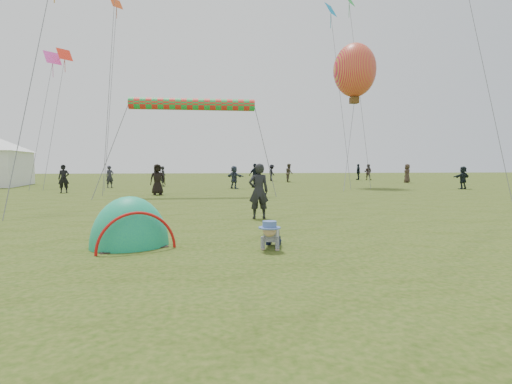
{
  "coord_description": "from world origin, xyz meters",
  "views": [
    {
      "loc": [
        -0.82,
        -7.57,
        1.74
      ],
      "look_at": [
        0.5,
        2.97,
        1.0
      ],
      "focal_mm": 28.0,
      "sensor_mm": 36.0,
      "label": 1
    }
  ],
  "objects": [
    {
      "name": "crowd_person_12",
      "position": [
        -7.91,
        22.99,
        0.82
      ],
      "size": [
        0.71,
        0.68,
        1.63
      ],
      "primitive_type": "imported",
      "rotation": [
        0.0,
        0.0,
        0.69
      ],
      "color": "#282732",
      "rests_on": "ground"
    },
    {
      "name": "crowd_person_2",
      "position": [
        2.77,
        21.96,
        0.9
      ],
      "size": [
        1.06,
        1.05,
        1.8
      ],
      "primitive_type": "imported",
      "rotation": [
        0.0,
        0.0,
        5.5
      ],
      "color": "black",
      "rests_on": "ground"
    },
    {
      "name": "crowd_person_6",
      "position": [
        -9.45,
        17.96,
        0.86
      ],
      "size": [
        0.69,
        0.52,
        1.72
      ],
      "primitive_type": "imported",
      "rotation": [
        0.0,
        0.0,
        0.19
      ],
      "color": "black",
      "rests_on": "ground"
    },
    {
      "name": "popup_tent",
      "position": [
        -2.45,
        1.09,
        0.0
      ],
      "size": [
        2.05,
        1.9,
        2.13
      ],
      "primitive_type": "ellipsoid",
      "rotation": [
        0.0,
        0.0,
        0.41
      ],
      "color": "#12897A",
      "rests_on": "ground"
    },
    {
      "name": "diamond_kite_7",
      "position": [
        -11.49,
        25.07,
        10.1
      ],
      "size": [
        1.13,
        1.13,
        0.92
      ],
      "primitive_type": "plane",
      "rotation": [
        1.05,
        0.0,
        0.79
      ],
      "color": "#FA2812"
    },
    {
      "name": "crawling_toddler",
      "position": [
        0.5,
        0.47,
        0.31
      ],
      "size": [
        0.77,
        0.94,
        0.62
      ],
      "primitive_type": null,
      "rotation": [
        0.0,
        0.0,
        -0.29
      ],
      "color": "black",
      "rests_on": "ground"
    },
    {
      "name": "standing_adult",
      "position": [
        0.83,
        5.01,
        0.88
      ],
      "size": [
        0.66,
        0.45,
        1.76
      ],
      "primitive_type": "imported",
      "rotation": [
        0.0,
        0.0,
        3.19
      ],
      "color": "black",
      "rests_on": "ground"
    },
    {
      "name": "crowd_person_5",
      "position": [
        17.01,
        18.33,
        0.8
      ],
      "size": [
        1.56,
        0.92,
        1.6
      ],
      "primitive_type": "imported",
      "rotation": [
        0.0,
        0.0,
        3.47
      ],
      "color": "black",
      "rests_on": "ground"
    },
    {
      "name": "diamond_kite_1",
      "position": [
        -7.34,
        23.94,
        13.64
      ],
      "size": [
        0.92,
        0.92,
        0.75
      ],
      "primitive_type": "plane",
      "rotation": [
        1.05,
        0.0,
        0.79
      ],
      "color": "#D34513"
    },
    {
      "name": "diamond_kite_4",
      "position": [
        8.91,
        23.41,
        13.75
      ],
      "size": [
        1.2,
        1.2,
        0.98
      ],
      "primitive_type": "plane",
      "rotation": [
        1.05,
        0.0,
        0.79
      ],
      "color": "#0C7FB7"
    },
    {
      "name": "crowd_person_1",
      "position": [
        16.9,
        34.63,
        0.87
      ],
      "size": [
        1.07,
        1.04,
        1.74
      ],
      "primitive_type": "imported",
      "rotation": [
        0.0,
        0.0,
        2.5
      ],
      "color": "black",
      "rests_on": "ground"
    },
    {
      "name": "rainbow_tube_kite",
      "position": [
        -1.53,
        14.71,
        5.0
      ],
      "size": [
        6.76,
        0.64,
        0.64
      ],
      "primitive_type": "cylinder",
      "rotation": [
        0.0,
        1.57,
        0.0
      ],
      "color": "red"
    },
    {
      "name": "crowd_person_11",
      "position": [
        1.15,
        20.83,
        0.82
      ],
      "size": [
        1.38,
        1.44,
        1.63
      ],
      "primitive_type": "imported",
      "rotation": [
        0.0,
        0.0,
        2.31
      ],
      "color": "#303A4C",
      "rests_on": "ground"
    },
    {
      "name": "crowd_person_4",
      "position": [
        -3.58,
        15.54,
        0.88
      ],
      "size": [
        0.98,
        0.78,
        1.75
      ],
      "primitive_type": "imported",
      "rotation": [
        0.0,
        0.0,
        0.28
      ],
      "color": "black",
      "rests_on": "ground"
    },
    {
      "name": "crowd_person_8",
      "position": [
        15.94,
        35.02,
        0.88
      ],
      "size": [
        0.96,
        1.09,
        1.77
      ],
      "primitive_type": "imported",
      "rotation": [
        0.0,
        0.0,
        4.08
      ],
      "color": "black",
      "rests_on": "ground"
    },
    {
      "name": "crowd_person_10",
      "position": [
        17.87,
        27.76,
        0.88
      ],
      "size": [
        0.75,
        0.97,
        1.76
      ],
      "primitive_type": "imported",
      "rotation": [
        0.0,
        0.0,
        4.48
      ],
      "color": "#372A22",
      "rests_on": "ground"
    },
    {
      "name": "crowd_person_3",
      "position": [
        5.92,
        33.31,
        0.85
      ],
      "size": [
        0.84,
        1.21,
        1.71
      ],
      "primitive_type": "imported",
      "rotation": [
        0.0,
        0.0,
        1.77
      ],
      "color": "black",
      "rests_on": "ground"
    },
    {
      "name": "crowd_person_7",
      "position": [
        7.15,
        30.38,
        0.9
      ],
      "size": [
        0.75,
        0.92,
        1.8
      ],
      "primitive_type": "imported",
      "rotation": [
        0.0,
        0.0,
        1.5
      ],
      "color": "#453D32",
      "rests_on": "ground"
    },
    {
      "name": "diamond_kite_5",
      "position": [
        -12.45,
        25.29,
        9.88
      ],
      "size": [
        1.24,
        1.24,
        1.01
      ],
      "primitive_type": "plane",
      "rotation": [
        1.05,
        0.0,
        0.79
      ],
      "color": "#F040BA"
    },
    {
      "name": "ground",
      "position": [
        0.0,
        0.0,
        0.0
      ],
      "size": [
        140.0,
        140.0,
        0.0
      ],
      "primitive_type": "plane",
      "color": "#223F0B"
    },
    {
      "name": "crowd_person_0",
      "position": [
        -4.19,
        24.47,
        0.79
      ],
      "size": [
        0.49,
        0.64,
        1.58
      ],
      "primitive_type": "imported",
      "rotation": [
        0.0,
        0.0,
        1.77
      ],
      "color": "black",
      "rests_on": "ground"
    },
    {
      "name": "balloon_kite",
      "position": [
        10.42,
        22.06,
        8.61
      ],
      "size": [
        3.21,
        3.21,
        4.49
      ],
      "primitive_type": null,
      "color": "orange"
    }
  ]
}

